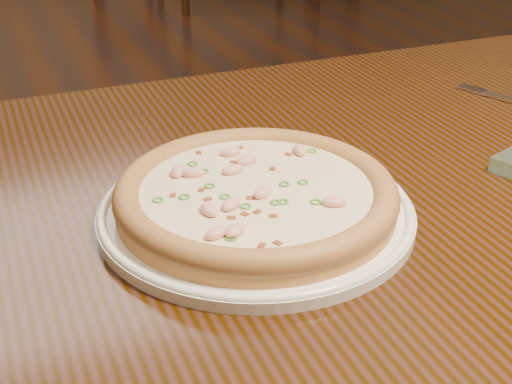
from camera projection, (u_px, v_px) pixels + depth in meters
name	position (u px, v px, depth m)	size (l,w,h in m)	color
ground	(91.00, 308.00, 1.82)	(9.00, 9.00, 0.00)	black
hero_table	(332.00, 250.00, 0.86)	(1.20, 0.80, 0.75)	black
plate	(256.00, 210.00, 0.73)	(0.32, 0.32, 0.02)	white
pizza	(256.00, 195.00, 0.72)	(0.29, 0.29, 0.03)	#BC8542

